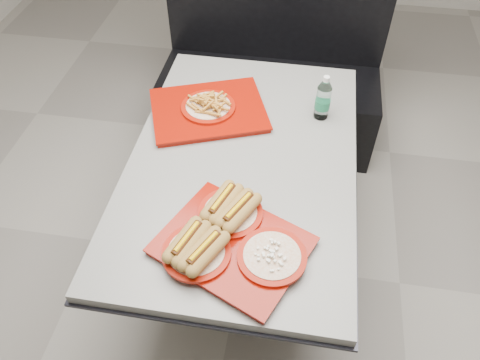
% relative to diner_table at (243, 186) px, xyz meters
% --- Properties ---
extents(ground, '(6.00, 6.00, 0.00)m').
position_rel_diner_table_xyz_m(ground, '(0.00, 0.00, -0.58)').
color(ground, gray).
rests_on(ground, ground).
extents(diner_table, '(0.92, 1.42, 0.75)m').
position_rel_diner_table_xyz_m(diner_table, '(0.00, 0.00, 0.00)').
color(diner_table, black).
rests_on(diner_table, ground).
extents(booth_bench, '(1.30, 0.57, 1.35)m').
position_rel_diner_table_xyz_m(booth_bench, '(0.00, 1.09, -0.18)').
color(booth_bench, black).
rests_on(booth_bench, ground).
extents(tray_near, '(0.58, 0.53, 0.10)m').
position_rel_diner_table_xyz_m(tray_near, '(0.02, -0.42, 0.20)').
color(tray_near, '#8A0E03').
rests_on(tray_near, diner_table).
extents(tray_far, '(0.59, 0.53, 0.10)m').
position_rel_diner_table_xyz_m(tray_far, '(-0.19, 0.26, 0.19)').
color(tray_far, '#8A0E03').
rests_on(tray_far, diner_table).
extents(water_bottle, '(0.07, 0.07, 0.21)m').
position_rel_diner_table_xyz_m(water_bottle, '(0.30, 0.31, 0.25)').
color(water_bottle, silver).
rests_on(water_bottle, diner_table).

